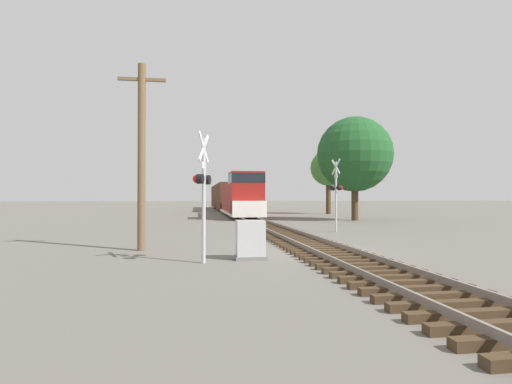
{
  "coord_description": "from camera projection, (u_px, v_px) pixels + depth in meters",
  "views": [
    {
      "loc": [
        -4.67,
        -14.76,
        2.04
      ],
      "look_at": [
        -1.02,
        9.09,
        2.36
      ],
      "focal_mm": 28.0,
      "sensor_mm": 36.0,
      "label": 1
    }
  ],
  "objects": [
    {
      "name": "crossing_signal_far",
      "position": [
        336.0,
        190.0,
        23.62
      ],
      "size": [
        0.49,
        1.01,
        4.31
      ],
      "rotation": [
        0.0,
        0.0,
        1.77
      ],
      "color": "#B7B7BC",
      "rests_on": "ground"
    },
    {
      "name": "relay_cabinet",
      "position": [
        250.0,
        240.0,
        13.12
      ],
      "size": [
        1.02,
        0.69,
        1.28
      ],
      "color": "slate",
      "rests_on": "ground"
    },
    {
      "name": "freight_train",
      "position": [
        228.0,
        197.0,
        57.13
      ],
      "size": [
        3.03,
        46.32,
        4.36
      ],
      "color": "maroon",
      "rests_on": "ground"
    },
    {
      "name": "ground_plane",
      "position": [
        318.0,
        251.0,
        15.27
      ],
      "size": [
        400.0,
        400.0,
        0.0
      ],
      "primitive_type": "plane",
      "color": "#666059"
    },
    {
      "name": "tree_mid_background",
      "position": [
        328.0,
        168.0,
        48.66
      ],
      "size": [
        4.35,
        4.35,
        7.81
      ],
      "color": "#473521",
      "rests_on": "ground"
    },
    {
      "name": "utility_pole",
      "position": [
        142.0,
        154.0,
        15.31
      ],
      "size": [
        1.8,
        0.3,
        7.18
      ],
      "color": "brown",
      "rests_on": "ground"
    },
    {
      "name": "tree_far_right",
      "position": [
        355.0,
        154.0,
        35.26
      ],
      "size": [
        6.63,
        6.63,
        9.16
      ],
      "color": "#473521",
      "rests_on": "ground"
    },
    {
      "name": "rail_track_bed",
      "position": [
        318.0,
        247.0,
        15.27
      ],
      "size": [
        2.6,
        160.0,
        0.31
      ],
      "color": "#42301E",
      "rests_on": "ground"
    },
    {
      "name": "crossing_signal_near",
      "position": [
        203.0,
        186.0,
        12.4
      ],
      "size": [
        0.59,
        1.0,
        4.05
      ],
      "rotation": [
        0.0,
        0.0,
        -1.91
      ],
      "color": "#B7B7BC",
      "rests_on": "ground"
    }
  ]
}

